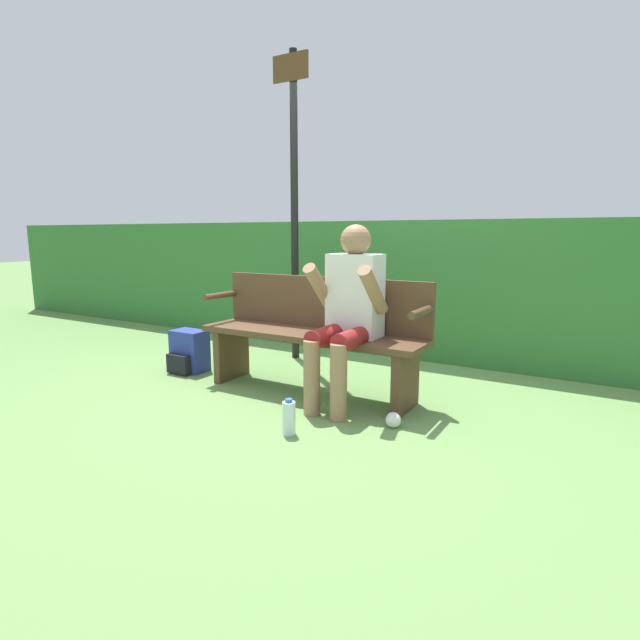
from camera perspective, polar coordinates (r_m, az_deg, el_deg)
The scene contains 9 objects.
ground_plane at distance 3.80m, azimuth -1.18°, elevation -8.32°, with size 40.00×40.00×0.00m, color #668E4C.
hedge_back at distance 5.05m, azimuth 8.35°, elevation 3.71°, with size 12.00×0.47×1.31m.
park_bench at distance 3.74m, azimuth -0.72°, elevation -1.31°, with size 1.76×0.42×0.86m.
person_seated at distance 3.42m, azimuth 3.26°, elevation 1.55°, with size 0.50×0.58×1.25m.
backpack at distance 4.48m, azimuth -14.79°, elevation -3.57°, with size 0.30×0.27×0.36m.
water_bottle at distance 3.03m, azimuth -3.57°, elevation -11.09°, with size 0.08×0.08×0.22m.
signpost at distance 4.72m, azimuth -2.99°, elevation 14.20°, with size 0.36×0.09×2.78m.
parked_car at distance 17.35m, azimuth 5.07°, elevation 7.98°, with size 4.79×3.27×1.30m.
litter_crumple at distance 3.18m, azimuth 8.38°, elevation -11.23°, with size 0.10×0.10×0.10m.
Camera 1 is at (1.92, -3.06, 1.19)m, focal length 28.00 mm.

